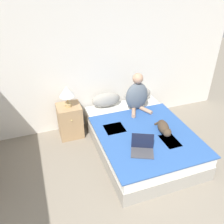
{
  "coord_description": "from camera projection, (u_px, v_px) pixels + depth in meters",
  "views": [
    {
      "loc": [
        -1.0,
        -0.42,
        2.73
      ],
      "look_at": [
        0.04,
        2.52,
        0.79
      ],
      "focal_mm": 38.0,
      "sensor_mm": 36.0,
      "label": 1
    }
  ],
  "objects": [
    {
      "name": "person_sitting",
      "position": [
        137.0,
        95.0,
        4.28
      ],
      "size": [
        0.42,
        0.41,
        0.71
      ],
      "color": "slate",
      "rests_on": "bed"
    },
    {
      "name": "cat_tabby",
      "position": [
        164.0,
        128.0,
        3.75
      ],
      "size": [
        0.27,
        0.52,
        0.19
      ],
      "rotation": [
        0.0,
        0.0,
        -1.8
      ],
      "color": "#473828",
      "rests_on": "bed"
    },
    {
      "name": "nightstand",
      "position": [
        70.0,
        121.0,
        4.33
      ],
      "size": [
        0.42,
        0.42,
        0.62
      ],
      "color": "tan",
      "rests_on": "ground_plane"
    },
    {
      "name": "wall_back",
      "position": [
        91.0,
        62.0,
        4.18
      ],
      "size": [
        5.56,
        0.05,
        2.55
      ],
      "color": "silver",
      "rests_on": "ground_plane"
    },
    {
      "name": "pillow_near",
      "position": [
        106.0,
        100.0,
        4.44
      ],
      "size": [
        0.55,
        0.22,
        0.28
      ],
      "color": "gray",
      "rests_on": "bed"
    },
    {
      "name": "bed",
      "position": [
        141.0,
        139.0,
        4.02
      ],
      "size": [
        1.49,
        2.03,
        0.44
      ],
      "color": "#9E998E",
      "rests_on": "ground_plane"
    },
    {
      "name": "table_lamp",
      "position": [
        67.0,
        92.0,
        4.0
      ],
      "size": [
        0.26,
        0.26,
        0.39
      ],
      "color": "tan",
      "rests_on": "nightstand"
    },
    {
      "name": "laptop_open",
      "position": [
        142.0,
        149.0,
        3.39
      ],
      "size": [
        0.4,
        0.38,
        0.24
      ],
      "rotation": [
        0.0,
        0.0,
        -0.43
      ],
      "color": "#424247",
      "rests_on": "bed"
    },
    {
      "name": "pillow_far",
      "position": [
        138.0,
        94.0,
        4.62
      ],
      "size": [
        0.55,
        0.22,
        0.28
      ],
      "color": "gray",
      "rests_on": "bed"
    }
  ]
}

